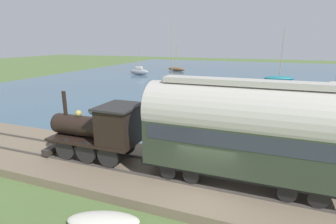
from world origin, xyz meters
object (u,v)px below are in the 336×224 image
(sailboat_red, at_px, (172,81))
(sailboat_brown, at_px, (176,69))
(passenger_coach, at_px, (242,129))
(rowboat_off_pier, at_px, (96,111))
(rowboat_far_out, at_px, (115,118))
(rowboat_near_shore, at_px, (181,129))
(sailboat_black, at_px, (334,88))
(sailboat_gray, at_px, (139,71))
(beached_dinghy, at_px, (103,221))
(steam_locomotive, at_px, (102,128))
(sailboat_teal, at_px, (279,78))
(rowboat_mid_harbor, at_px, (193,112))

(sailboat_red, bearing_deg, sailboat_brown, 12.73)
(passenger_coach, height_order, rowboat_off_pier, passenger_coach)
(passenger_coach, relative_size, rowboat_far_out, 3.27)
(rowboat_near_shore, bearing_deg, sailboat_red, 70.95)
(sailboat_black, height_order, rowboat_off_pier, sailboat_black)
(sailboat_brown, bearing_deg, sailboat_gray, 176.33)
(rowboat_far_out, distance_m, beached_dinghy, 13.68)
(rowboat_near_shore, distance_m, rowboat_far_out, 6.35)
(steam_locomotive, relative_size, rowboat_off_pier, 2.36)
(sailboat_brown, distance_m, rowboat_near_shore, 42.96)
(passenger_coach, distance_m, sailboat_black, 32.37)
(passenger_coach, height_order, sailboat_brown, sailboat_brown)
(steam_locomotive, distance_m, rowboat_off_pier, 12.09)
(sailboat_teal, height_order, rowboat_far_out, sailboat_teal)
(rowboat_mid_harbor, bearing_deg, rowboat_far_out, 159.31)
(sailboat_gray, height_order, rowboat_far_out, sailboat_gray)
(sailboat_black, distance_m, rowboat_near_shore, 27.98)
(beached_dinghy, bearing_deg, rowboat_far_out, 30.01)
(passenger_coach, relative_size, rowboat_off_pier, 3.76)
(steam_locomotive, xyz_separation_m, rowboat_mid_harbor, (12.37, -1.68, -2.14))
(steam_locomotive, distance_m, rowboat_mid_harbor, 12.66)
(sailboat_red, xyz_separation_m, rowboat_near_shore, (-21.32, -8.47, -0.40))
(sailboat_brown, height_order, rowboat_off_pier, sailboat_brown)
(sailboat_red, xyz_separation_m, sailboat_teal, (10.64, -16.33, -0.15))
(sailboat_gray, height_order, sailboat_brown, sailboat_gray)
(sailboat_gray, distance_m, rowboat_off_pier, 29.91)
(steam_locomotive, distance_m, sailboat_gray, 41.36)
(sailboat_teal, distance_m, rowboat_far_out, 34.30)
(passenger_coach, relative_size, rowboat_mid_harbor, 3.80)
(sailboat_red, bearing_deg, rowboat_near_shore, -162.51)
(passenger_coach, distance_m, rowboat_near_shore, 9.10)
(sailboat_gray, bearing_deg, rowboat_near_shore, -145.08)
(sailboat_black, relative_size, rowboat_far_out, 1.99)
(steam_locomotive, relative_size, sailboat_black, 1.03)
(sailboat_gray, height_order, beached_dinghy, sailboat_gray)
(sailboat_gray, distance_m, rowboat_far_out, 32.61)
(passenger_coach, xyz_separation_m, rowboat_off_pier, (9.39, 14.54, -2.91))
(passenger_coach, relative_size, sailboat_black, 1.65)
(rowboat_mid_harbor, bearing_deg, rowboat_near_shore, -143.99)
(sailboat_teal, distance_m, rowboat_mid_harbor, 27.87)
(rowboat_off_pier, bearing_deg, sailboat_black, -22.73)
(rowboat_mid_harbor, bearing_deg, sailboat_gray, 66.83)
(rowboat_near_shore, bearing_deg, passenger_coach, -94.99)
(sailboat_red, xyz_separation_m, beached_dinghy, (-32.44, -9.00, -0.42))
(sailboat_brown, relative_size, rowboat_off_pier, 2.52)
(sailboat_black, distance_m, rowboat_mid_harbor, 23.92)
(sailboat_gray, xyz_separation_m, sailboat_black, (-6.95, -33.87, -0.22))
(sailboat_teal, distance_m, beached_dinghy, 43.70)
(sailboat_teal, bearing_deg, sailboat_gray, 79.26)
(sailboat_brown, height_order, rowboat_far_out, sailboat_brown)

